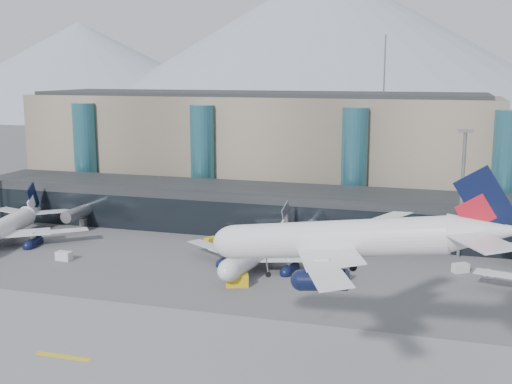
% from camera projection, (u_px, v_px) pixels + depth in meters
% --- Properties ---
extents(ground, '(900.00, 900.00, 0.00)m').
position_uv_depth(ground, '(244.00, 331.00, 92.27)').
color(ground, '#515154').
rests_on(ground, ground).
extents(runway_strip, '(400.00, 40.00, 0.04)m').
position_uv_depth(runway_strip, '(206.00, 377.00, 78.15)').
color(runway_strip, slate).
rests_on(runway_strip, ground).
extents(runway_markings, '(128.00, 1.00, 0.02)m').
position_uv_depth(runway_markings, '(206.00, 377.00, 78.14)').
color(runway_markings, gold).
rests_on(runway_markings, ground).
extents(concourse, '(170.00, 27.00, 10.00)m').
position_uv_depth(concourse, '(321.00, 213.00, 145.69)').
color(concourse, black).
rests_on(concourse, ground).
extents(terminal_main, '(130.00, 30.00, 31.00)m').
position_uv_depth(terminal_main, '(256.00, 147.00, 181.15)').
color(terminal_main, gray).
rests_on(terminal_main, ground).
extents(teal_towers, '(116.40, 19.40, 46.00)m').
position_uv_depth(teal_towers, '(276.00, 161.00, 163.54)').
color(teal_towers, '#286272').
rests_on(teal_towers, ground).
extents(mountain_ridge, '(910.00, 400.00, 110.00)m').
position_uv_depth(mountain_ridge, '(435.00, 57.00, 436.95)').
color(mountain_ridge, gray).
rests_on(mountain_ridge, ground).
extents(lightmast_mid, '(3.00, 1.20, 25.60)m').
position_uv_depth(lightmast_mid, '(462.00, 186.00, 126.32)').
color(lightmast_mid, slate).
rests_on(lightmast_mid, ground).
extents(hero_jet, '(37.72, 38.10, 12.32)m').
position_uv_depth(hero_jet, '(366.00, 229.00, 74.50)').
color(hero_jet, silver).
rests_on(hero_jet, ground).
extents(jet_parked_left, '(37.07, 37.84, 12.18)m').
position_uv_depth(jet_parked_left, '(8.00, 220.00, 140.11)').
color(jet_parked_left, silver).
rests_on(jet_parked_left, ground).
extents(jet_parked_mid, '(34.89, 34.71, 11.30)m').
position_uv_depth(jet_parked_mid, '(264.00, 242.00, 123.71)').
color(jet_parked_mid, silver).
rests_on(jet_parked_mid, ground).
extents(veh_a, '(3.16, 1.89, 1.73)m').
position_uv_depth(veh_a, '(64.00, 256.00, 126.39)').
color(veh_a, silver).
rests_on(veh_a, ground).
extents(veh_b, '(2.61, 3.03, 1.49)m').
position_uv_depth(veh_b, '(211.00, 241.00, 138.13)').
color(veh_b, gold).
rests_on(veh_b, ground).
extents(veh_c, '(4.37, 3.32, 2.16)m').
position_uv_depth(veh_c, '(338.00, 275.00, 114.13)').
color(veh_c, '#4C4C51').
rests_on(veh_c, ground).
extents(veh_d, '(3.35, 2.97, 1.70)m').
position_uv_depth(veh_d, '(461.00, 268.00, 118.79)').
color(veh_d, silver).
rests_on(veh_d, ground).
extents(veh_g, '(1.77, 2.40, 1.25)m').
position_uv_depth(veh_g, '(489.00, 274.00, 115.97)').
color(veh_g, silver).
rests_on(veh_g, ground).
extents(veh_h, '(4.31, 3.26, 2.13)m').
position_uv_depth(veh_h, '(237.00, 280.00, 110.97)').
color(veh_h, gold).
rests_on(veh_h, ground).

